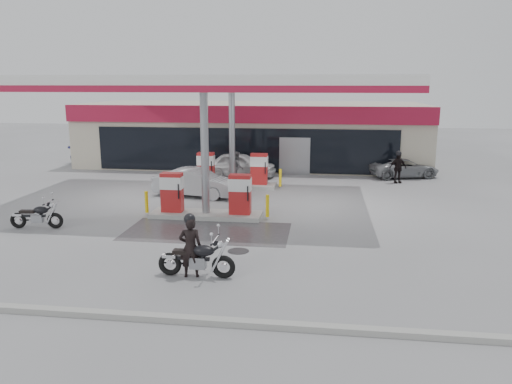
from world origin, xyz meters
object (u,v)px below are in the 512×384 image
main_motorcycle (198,260)px  pump_island_near (206,200)px  attendant (237,167)px  parked_car_left (100,155)px  biker_main (190,247)px  hatchback_silver (196,183)px  parked_car_right (404,168)px  pump_island_far (232,173)px  parked_motorcycle (37,217)px  sedan_white (240,165)px  biker_walking (398,168)px

main_motorcycle → pump_island_near: bearing=101.9°
pump_island_near → attendant: bearing=89.8°
main_motorcycle → parked_car_left: (-11.24, 18.29, 0.11)m
main_motorcycle → parked_car_left: size_ratio=0.53×
pump_island_near → biker_main: bearing=-80.6°
main_motorcycle → hatchback_silver: (-2.59, 9.89, 0.16)m
biker_main → attendant: 13.56m
hatchback_silver → parked_car_right: hatchback_silver is taller
pump_island_far → parked_car_left: pump_island_far is taller
parked_car_right → parked_car_left: bearing=67.2°
parked_motorcycle → parked_car_left: parked_car_left is taller
sedan_white → parked_car_left: sedan_white is taller
parked_motorcycle → attendant: 11.33m
pump_island_far → biker_main: size_ratio=2.98×
pump_island_far → biker_walking: (8.67, 2.20, 0.12)m
sedan_white → biker_walking: bearing=-91.1°
pump_island_near → parked_car_left: (-10.00, 12.00, -0.10)m
attendant → pump_island_far: bearing=159.1°
pump_island_far → biker_walking: size_ratio=3.10×
main_motorcycle → parked_car_right: bearing=64.4°
sedan_white → parked_car_right: sedan_white is taller
attendant → hatchback_silver: 3.90m
hatchback_silver → sedan_white: bearing=-4.5°
pump_island_near → pump_island_far: bearing=90.0°
main_motorcycle → hatchback_silver: size_ratio=0.55×
pump_island_near → biker_walking: size_ratio=3.10×
parked_motorcycle → attendant: size_ratio=1.18×
attendant → parked_car_right: 9.66m
biker_main → hatchback_silver: 10.17m
parked_car_right → hatchback_silver: bearing=104.1°
biker_walking → main_motorcycle: bearing=-135.5°
pump_island_far → hatchback_silver: 2.75m
pump_island_far → parked_car_left: bearing=149.0°
attendant → main_motorcycle: bearing=165.6°
parked_motorcycle → attendant: attendant is taller
parked_car_left → biker_main: bearing=-131.4°
pump_island_near → attendant: 7.24m
biker_walking → hatchback_silver: bearing=-173.7°
hatchback_silver → biker_walking: (10.02, 4.60, 0.16)m
pump_island_far → biker_walking: pump_island_far is taller
sedan_white → parked_motorcycle: bearing=156.0°
pump_island_far → biker_walking: 8.95m
parked_car_left → attendant: bearing=-97.9°
pump_island_far → attendant: pump_island_far is taller
main_motorcycle → hatchback_silver: bearing=105.4°
pump_island_near → attendant: pump_island_near is taller
attendant → hatchback_silver: bearing=139.8°
biker_main → sedan_white: 15.18m
pump_island_far → parked_car_left: size_ratio=1.22×
parked_car_right → biker_walking: size_ratio=2.37×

